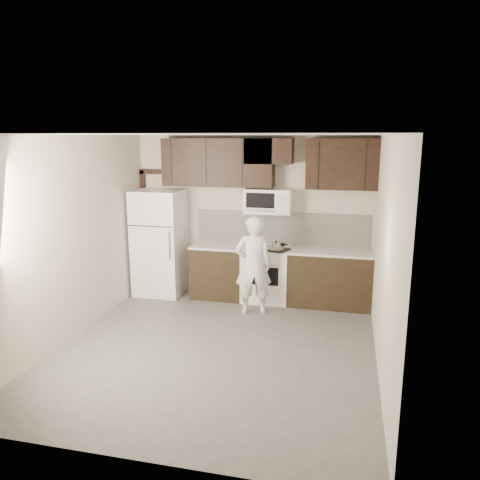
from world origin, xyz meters
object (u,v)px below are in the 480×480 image
(refrigerator, at_px, (160,242))
(stove, at_px, (266,273))
(person, at_px, (253,265))
(microwave, at_px, (268,201))

(refrigerator, bearing_deg, stove, 1.51)
(refrigerator, bearing_deg, person, -18.76)
(refrigerator, xyz_separation_m, person, (1.76, -0.60, -0.13))
(stove, bearing_deg, microwave, 90.10)
(microwave, xyz_separation_m, refrigerator, (-1.85, -0.17, -0.75))
(microwave, distance_m, refrigerator, 2.00)
(microwave, bearing_deg, stove, -89.90)
(microwave, height_order, refrigerator, microwave)
(person, bearing_deg, stove, -113.32)
(stove, height_order, person, person)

